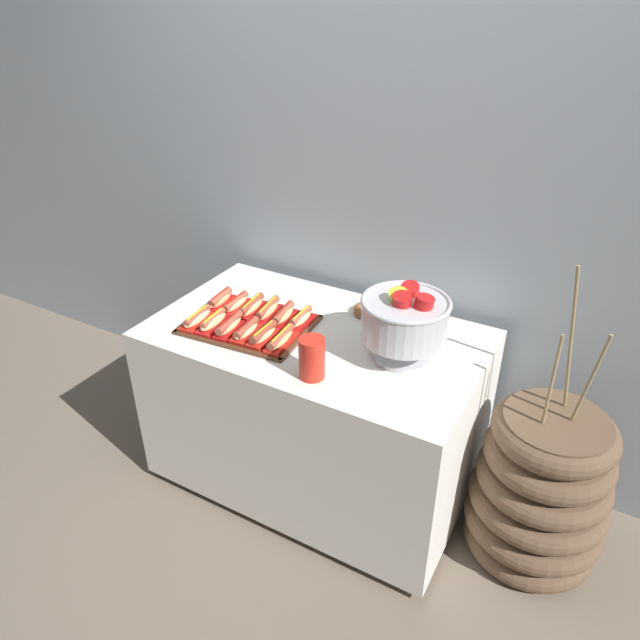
% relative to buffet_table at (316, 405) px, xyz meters
% --- Properties ---
extents(ground_plane, '(10.00, 10.00, 0.00)m').
position_rel_buffet_table_xyz_m(ground_plane, '(0.00, 0.00, -0.40)').
color(ground_plane, '#7A6B5B').
extents(back_wall, '(6.00, 0.10, 2.60)m').
position_rel_buffet_table_xyz_m(back_wall, '(0.00, 0.49, 0.90)').
color(back_wall, '#9EA8B2').
rests_on(back_wall, ground_plane).
extents(buffet_table, '(1.30, 0.76, 0.76)m').
position_rel_buffet_table_xyz_m(buffet_table, '(0.00, 0.00, 0.00)').
color(buffet_table, white).
rests_on(buffet_table, ground_plane).
extents(floor_vase, '(0.52, 0.52, 1.20)m').
position_rel_buffet_table_xyz_m(floor_vase, '(0.92, 0.07, -0.09)').
color(floor_vase, brown).
rests_on(floor_vase, ground_plane).
extents(serving_tray, '(0.51, 0.40, 0.01)m').
position_rel_buffet_table_xyz_m(serving_tray, '(-0.25, -0.09, 0.36)').
color(serving_tray, '#56331E').
rests_on(serving_tray, buffet_table).
extents(hot_dog_0, '(0.08, 0.18, 0.06)m').
position_rel_buffet_table_xyz_m(hot_dog_0, '(-0.43, -0.18, 0.39)').
color(hot_dog_0, red).
rests_on(hot_dog_0, serving_tray).
extents(hot_dog_1, '(0.08, 0.17, 0.06)m').
position_rel_buffet_table_xyz_m(hot_dog_1, '(-0.36, -0.18, 0.39)').
color(hot_dog_1, red).
rests_on(hot_dog_1, serving_tray).
extents(hot_dog_2, '(0.08, 0.17, 0.06)m').
position_rel_buffet_table_xyz_m(hot_dog_2, '(-0.28, -0.17, 0.40)').
color(hot_dog_2, '#B21414').
rests_on(hot_dog_2, serving_tray).
extents(hot_dog_3, '(0.07, 0.16, 0.06)m').
position_rel_buffet_table_xyz_m(hot_dog_3, '(-0.21, -0.17, 0.39)').
color(hot_dog_3, red).
rests_on(hot_dog_3, serving_tray).
extents(hot_dog_4, '(0.07, 0.16, 0.06)m').
position_rel_buffet_table_xyz_m(hot_dog_4, '(-0.13, -0.16, 0.39)').
color(hot_dog_4, red).
rests_on(hot_dog_4, serving_tray).
extents(hot_dog_5, '(0.07, 0.18, 0.06)m').
position_rel_buffet_table_xyz_m(hot_dog_5, '(-0.06, -0.15, 0.39)').
color(hot_dog_5, red).
rests_on(hot_dog_5, serving_tray).
extents(hot_dog_6, '(0.07, 0.17, 0.06)m').
position_rel_buffet_table_xyz_m(hot_dog_6, '(-0.45, -0.02, 0.39)').
color(hot_dog_6, red).
rests_on(hot_dog_6, serving_tray).
extents(hot_dog_7, '(0.07, 0.17, 0.06)m').
position_rel_buffet_table_xyz_m(hot_dog_7, '(-0.37, -0.01, 0.39)').
color(hot_dog_7, red).
rests_on(hot_dog_7, serving_tray).
extents(hot_dog_8, '(0.08, 0.19, 0.06)m').
position_rel_buffet_table_xyz_m(hot_dog_8, '(-0.30, -0.01, 0.39)').
color(hot_dog_8, red).
rests_on(hot_dog_8, serving_tray).
extents(hot_dog_9, '(0.08, 0.18, 0.06)m').
position_rel_buffet_table_xyz_m(hot_dog_9, '(-0.22, -0.00, 0.40)').
color(hot_dog_9, red).
rests_on(hot_dog_9, serving_tray).
extents(hot_dog_10, '(0.09, 0.17, 0.06)m').
position_rel_buffet_table_xyz_m(hot_dog_10, '(-0.15, 0.00, 0.39)').
color(hot_dog_10, '#B21414').
rests_on(hot_dog_10, serving_tray).
extents(hot_dog_11, '(0.06, 0.16, 0.06)m').
position_rel_buffet_table_xyz_m(hot_dog_11, '(-0.07, 0.01, 0.39)').
color(hot_dog_11, '#B21414').
rests_on(hot_dog_11, serving_tray).
extents(punch_bowl, '(0.32, 0.32, 0.28)m').
position_rel_buffet_table_xyz_m(punch_bowl, '(0.36, 0.00, 0.52)').
color(punch_bowl, silver).
rests_on(punch_bowl, buffet_table).
extents(cup_stack, '(0.09, 0.09, 0.15)m').
position_rel_buffet_table_xyz_m(cup_stack, '(0.14, -0.26, 0.43)').
color(cup_stack, red).
rests_on(cup_stack, buffet_table).
extents(donut, '(0.13, 0.13, 0.04)m').
position_rel_buffet_table_xyz_m(donut, '(0.12, 0.24, 0.38)').
color(donut, brown).
rests_on(donut, buffet_table).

